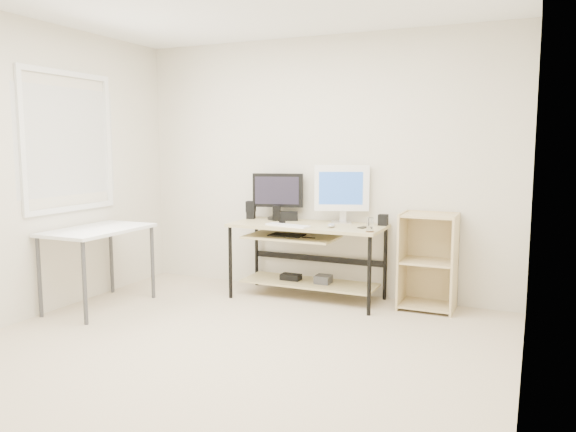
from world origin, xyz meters
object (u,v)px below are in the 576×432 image
at_px(black_monitor, 278,193).
at_px(audio_controller, 277,213).
at_px(white_imac, 342,190).
at_px(side_table, 98,237).
at_px(shelf_unit, 429,261).
at_px(desk, 305,245).

height_order(black_monitor, audio_controller, black_monitor).
bearing_deg(white_imac, side_table, -168.10).
distance_m(shelf_unit, audio_controller, 1.57).
bearing_deg(audio_controller, desk, -26.45).
bearing_deg(shelf_unit, audio_controller, -177.14).
distance_m(black_monitor, audio_controller, 0.23).
distance_m(desk, audio_controller, 0.46).
relative_size(desk, white_imac, 2.61).
bearing_deg(black_monitor, shelf_unit, -16.31).
height_order(side_table, shelf_unit, shelf_unit).
xyz_separation_m(white_imac, audio_controller, (-0.65, -0.11, -0.25)).
xyz_separation_m(shelf_unit, audio_controller, (-1.52, -0.08, 0.38)).
bearing_deg(side_table, shelf_unit, 23.33).
height_order(desk, side_table, same).
relative_size(shelf_unit, black_monitor, 1.74).
bearing_deg(black_monitor, audio_controller, -85.94).
bearing_deg(shelf_unit, white_imac, 177.74).
height_order(side_table, black_monitor, black_monitor).
xyz_separation_m(black_monitor, audio_controller, (0.04, -0.11, -0.20)).
distance_m(desk, side_table, 1.97).
bearing_deg(white_imac, black_monitor, 159.65).
xyz_separation_m(desk, black_monitor, (-0.39, 0.19, 0.49)).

